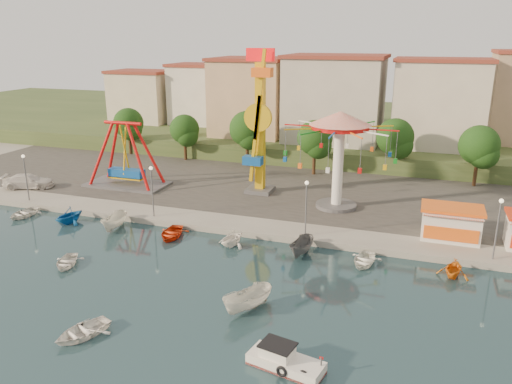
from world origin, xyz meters
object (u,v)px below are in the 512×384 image
at_px(pirate_ship_ride, 125,156).
at_px(van, 29,181).
at_px(kamikaze_tower, 260,125).
at_px(skiff, 248,300).
at_px(rowboat_a, 66,262).
at_px(wave_swinger, 339,138).
at_px(cabin_motorboat, 284,361).

distance_m(pirate_ship_ride, van, 12.18).
xyz_separation_m(kamikaze_tower, skiff, (7.39, -24.67, -7.79)).
relative_size(pirate_ship_ride, skiff, 2.35).
height_order(pirate_ship_ride, van, pirate_ship_ride).
height_order(rowboat_a, van, van).
xyz_separation_m(pirate_ship_ride, rowboat_a, (7.11, -20.26, -4.06)).
xyz_separation_m(pirate_ship_ride, van, (-10.80, -4.82, -2.94)).
relative_size(pirate_ship_ride, kamikaze_tower, 0.61).
relative_size(wave_swinger, rowboat_a, 3.55).
bearing_deg(kamikaze_tower, skiff, -73.32).
relative_size(pirate_ship_ride, wave_swinger, 0.86).
relative_size(cabin_motorboat, skiff, 1.10).
bearing_deg(wave_swinger, kamikaze_tower, 166.23).
bearing_deg(skiff, van, -177.04).
distance_m(pirate_ship_ride, rowboat_a, 21.86).
xyz_separation_m(cabin_motorboat, skiff, (-4.09, 5.18, 0.41)).
bearing_deg(cabin_motorboat, van, 161.36).
relative_size(wave_swinger, van, 1.98).
distance_m(pirate_ship_ride, wave_swinger, 26.28).
bearing_deg(van, skiff, -140.20).
distance_m(kamikaze_tower, van, 29.16).
distance_m(kamikaze_tower, skiff, 26.91).
height_order(pirate_ship_ride, rowboat_a, pirate_ship_ride).
bearing_deg(kamikaze_tower, pirate_ship_ride, -171.17).
relative_size(kamikaze_tower, van, 2.82).
height_order(skiff, van, van).
xyz_separation_m(pirate_ship_ride, cabin_motorboat, (27.97, -27.29, -3.98)).
bearing_deg(rowboat_a, cabin_motorboat, -39.61).
height_order(kamikaze_tower, rowboat_a, kamikaze_tower).
bearing_deg(pirate_ship_ride, rowboat_a, -70.66).
distance_m(pirate_ship_ride, skiff, 32.74).
distance_m(rowboat_a, skiff, 16.88).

